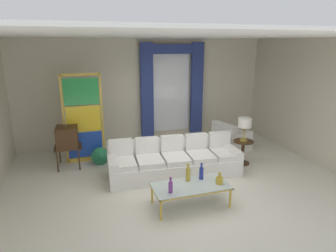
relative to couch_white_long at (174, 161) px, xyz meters
name	(u,v)px	position (x,y,z in m)	size (l,w,h in m)	color
ground_plane	(180,185)	(-0.05, -0.58, -0.31)	(16.00, 16.00, 0.00)	silver
wall_rear	(145,92)	(-0.05, 2.48, 1.19)	(8.00, 0.12, 3.00)	beige
wall_right	(310,100)	(3.61, 0.02, 1.19)	(0.12, 7.00, 3.00)	beige
ceiling_slab	(169,36)	(-0.05, 0.22, 2.71)	(8.00, 7.60, 0.04)	white
curtained_window	(172,83)	(0.73, 2.31, 1.43)	(2.00, 0.17, 2.70)	white
couch_white_long	(174,161)	(0.00, 0.00, 0.00)	(2.97, 1.11, 0.86)	white
coffee_table	(191,187)	(-0.14, -1.38, 0.07)	(1.38, 0.67, 0.41)	silver
bottle_blue_decanter	(219,180)	(0.38, -1.49, 0.18)	(0.13, 0.13, 0.23)	gold
bottle_crystal_tall	(201,173)	(0.14, -1.21, 0.23)	(0.08, 0.08, 0.33)	navy
bottle_amber_squat	(171,186)	(-0.58, -1.54, 0.22)	(0.07, 0.07, 0.29)	#753384
bottle_ruby_flask	(188,174)	(-0.12, -1.19, 0.24)	(0.08, 0.08, 0.34)	gold
vintage_tv	(67,138)	(-2.27, 1.15, 0.42)	(0.62, 0.62, 1.35)	#472D19
armchair_white	(230,140)	(1.99, 0.99, -0.02)	(1.01, 0.99, 0.80)	white
stained_glass_divider	(83,120)	(-1.86, 1.38, 0.75)	(0.95, 0.05, 2.20)	gold
peacock_figurine	(101,157)	(-1.54, 0.96, -0.09)	(0.44, 0.60, 0.50)	beige
round_side_table	(243,150)	(1.80, 0.04, 0.05)	(0.48, 0.48, 0.59)	#472D19
table_lamp_brass	(245,124)	(1.80, 0.04, 0.72)	(0.32, 0.32, 0.57)	#B29338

